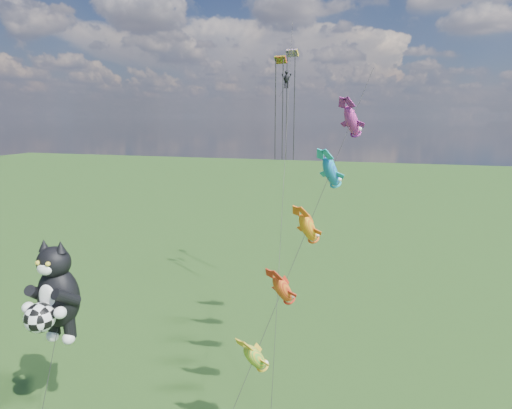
# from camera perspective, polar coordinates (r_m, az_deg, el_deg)

# --- Properties ---
(ground) EXTENTS (300.00, 300.00, 0.00)m
(ground) POSITION_cam_1_polar(r_m,az_deg,el_deg) (29.53, -18.48, -24.43)
(ground) COLOR #14360D
(cat_kite_rig) EXTENTS (2.55, 4.09, 11.00)m
(cat_kite_rig) POSITION_cam_1_polar(r_m,az_deg,el_deg) (24.70, -25.27, -10.68)
(cat_kite_rig) COLOR brown
(cat_kite_rig) RESTS_ON ground
(fish_windsock_rig) EXTENTS (6.53, 14.66, 20.05)m
(fish_windsock_rig) POSITION_cam_1_polar(r_m,az_deg,el_deg) (23.02, 6.86, -3.24)
(fish_windsock_rig) COLOR brown
(fish_windsock_rig) RESTS_ON ground
(parafoil_rig) EXTENTS (3.52, 17.31, 24.93)m
(parafoil_rig) POSITION_cam_1_polar(r_m,az_deg,el_deg) (35.52, 4.04, 14.85)
(parafoil_rig) COLOR brown
(parafoil_rig) RESTS_ON ground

